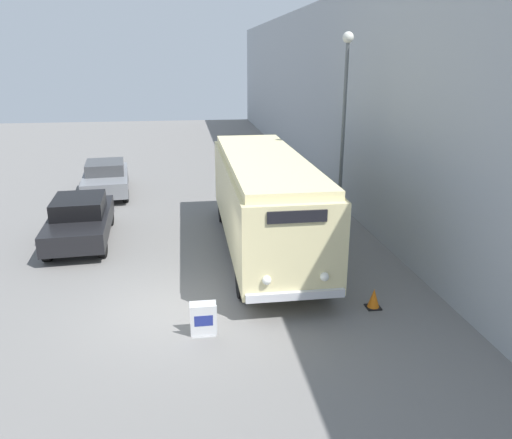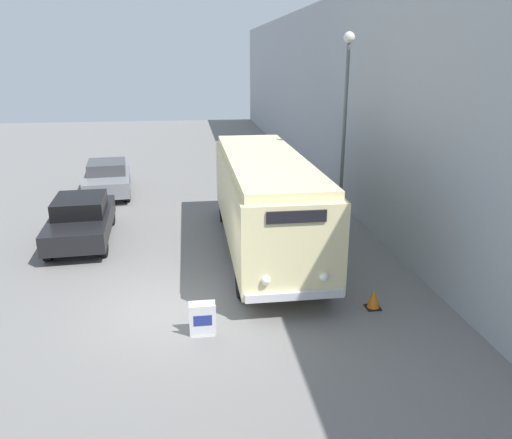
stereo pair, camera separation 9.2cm
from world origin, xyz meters
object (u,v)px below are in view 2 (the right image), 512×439
parked_car_near (81,219)px  sign_board (203,320)px  streetlamp (345,109)px  parked_car_mid (108,178)px  vintage_bus (265,198)px  traffic_cone (373,299)px

parked_car_near → sign_board: bearing=-63.7°
streetlamp → parked_car_mid: (-8.96, 6.69, -3.61)m
parked_car_near → parked_car_mid: 6.30m
vintage_bus → traffic_cone: vintage_bus is taller
streetlamp → traffic_cone: 7.02m
vintage_bus → streetlamp: streetlamp is taller
streetlamp → parked_car_mid: bearing=143.3°
parked_car_near → traffic_cone: parked_car_near is taller
vintage_bus → streetlamp: 4.11m
streetlamp → parked_car_near: (-8.95, 0.39, -3.59)m
streetlamp → parked_car_near: 9.65m
parked_car_mid → sign_board: bearing=-79.4°
streetlamp → parked_car_near: streetlamp is taller
traffic_cone → vintage_bus: bearing=116.0°
vintage_bus → parked_car_near: vintage_bus is taller
parked_car_near → parked_car_mid: parked_car_near is taller
sign_board → traffic_cone: sign_board is taller
parked_car_mid → parked_car_near: bearing=-95.8°
parked_car_near → traffic_cone: 10.14m
vintage_bus → parked_car_mid: vintage_bus is taller
sign_board → streetlamp: bearing=51.4°
streetlamp → traffic_cone: streetlamp is taller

